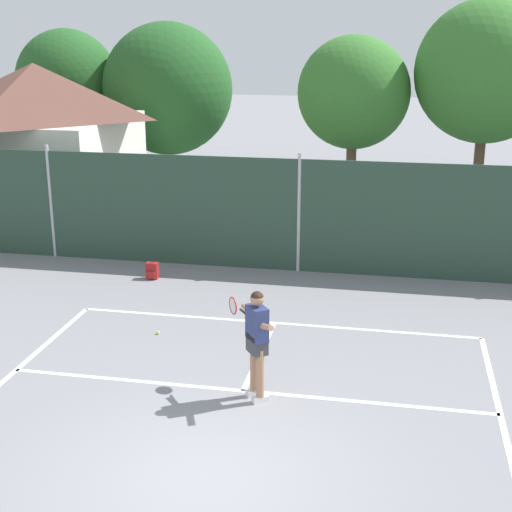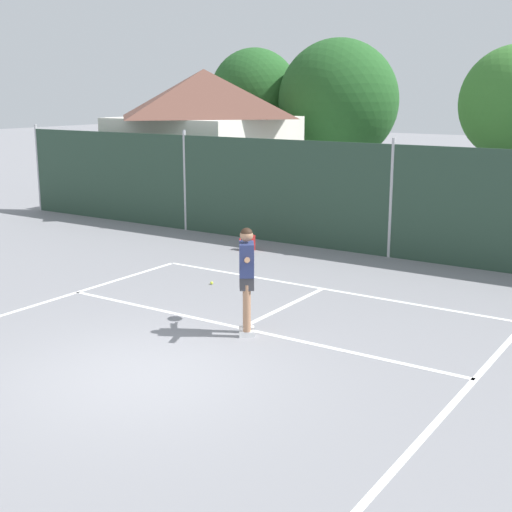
% 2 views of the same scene
% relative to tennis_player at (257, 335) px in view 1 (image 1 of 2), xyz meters
% --- Properties ---
extents(ground_plane, '(120.00, 120.00, 0.00)m').
position_rel_tennis_player_xyz_m(ground_plane, '(-0.26, -2.27, -1.11)').
color(ground_plane, gray).
extents(court_markings, '(8.30, 11.10, 0.01)m').
position_rel_tennis_player_xyz_m(court_markings, '(-0.26, -1.62, -1.11)').
color(court_markings, white).
rests_on(court_markings, ground).
extents(chainlink_fence, '(26.09, 0.09, 2.95)m').
position_rel_tennis_player_xyz_m(chainlink_fence, '(-0.26, 6.73, 0.29)').
color(chainlink_fence, '#284233').
rests_on(chainlink_fence, ground).
extents(clubhouse_building, '(5.49, 5.69, 4.80)m').
position_rel_tennis_player_xyz_m(clubhouse_building, '(-8.95, 10.55, 1.38)').
color(clubhouse_building, silver).
rests_on(clubhouse_building, ground).
extents(treeline_backdrop, '(24.60, 4.34, 6.83)m').
position_rel_tennis_player_xyz_m(treeline_backdrop, '(0.64, 15.87, 2.75)').
color(treeline_backdrop, brown).
rests_on(treeline_backdrop, ground).
extents(tennis_player, '(0.96, 1.14, 1.85)m').
position_rel_tennis_player_xyz_m(tennis_player, '(0.00, 0.00, 0.00)').
color(tennis_player, silver).
rests_on(tennis_player, ground).
extents(tennis_ball, '(0.07, 0.07, 0.07)m').
position_rel_tennis_player_xyz_m(tennis_ball, '(-2.41, 2.22, -1.08)').
color(tennis_ball, '#CCE033').
rests_on(tennis_ball, ground).
extents(backpack_red, '(0.28, 0.24, 0.46)m').
position_rel_tennis_player_xyz_m(backpack_red, '(-3.63, 5.44, -0.92)').
color(backpack_red, maroon).
rests_on(backpack_red, ground).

